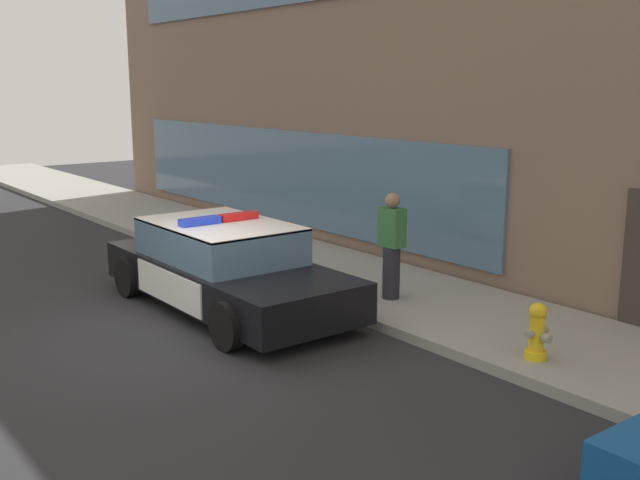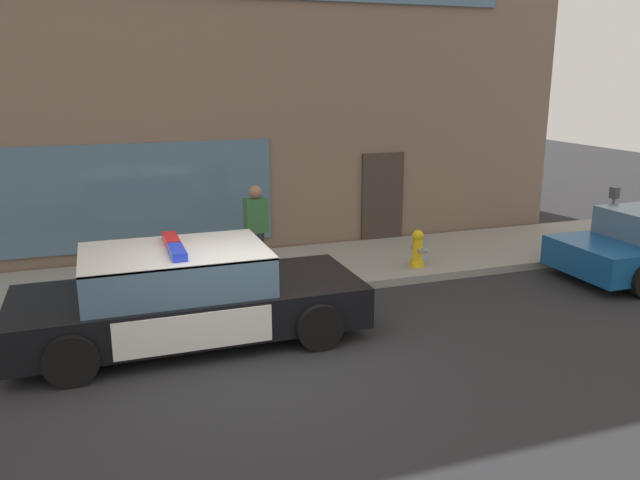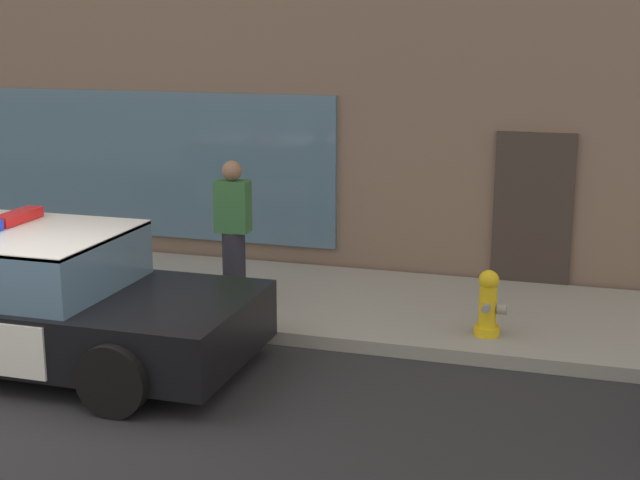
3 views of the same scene
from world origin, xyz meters
TOP-DOWN VIEW (x-y plane):
  - ground at (0.00, 0.00)m, footprint 48.00×48.00m
  - sidewalk at (0.00, 3.59)m, footprint 48.00×2.81m
  - storefront_building at (-2.39, 9.42)m, footprint 21.89×8.84m
  - police_cruiser at (-0.78, 1.03)m, footprint 4.97×2.17m
  - fire_hydrant at (3.90, 2.76)m, footprint 0.34×0.39m
  - pedestrian_on_sidewalk at (0.80, 3.17)m, footprint 0.41×0.28m
  - parking_meter at (8.40, 2.55)m, footprint 0.12×0.18m

SIDE VIEW (x-z plane):
  - ground at x=0.00m, z-range 0.00..0.00m
  - sidewalk at x=0.00m, z-range 0.00..0.15m
  - fire_hydrant at x=3.90m, z-range 0.14..0.86m
  - police_cruiser at x=-0.78m, z-range -0.07..1.43m
  - pedestrian_on_sidewalk at x=0.80m, z-range 0.16..1.87m
  - parking_meter at x=8.40m, z-range 0.41..1.75m
  - storefront_building at x=-2.39m, z-range 0.00..8.02m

